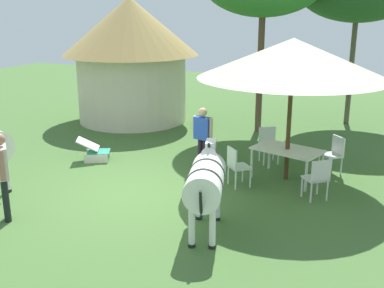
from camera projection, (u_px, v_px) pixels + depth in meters
name	position (u px, v px, depth m)	size (l,w,h in m)	color
ground_plane	(138.00, 191.00, 10.35)	(36.00, 36.00, 0.00)	#426630
thatched_hut	(131.00, 54.00, 16.07)	(4.57, 4.57, 4.16)	beige
shade_umbrella	(293.00, 58.00, 10.29)	(4.18, 4.18, 3.23)	#462F1A
patio_dining_table	(287.00, 152.00, 10.89)	(1.71, 1.31, 0.74)	silver
patio_chair_east_end	(236.00, 164.00, 10.50)	(0.61, 0.61, 0.90)	white
patio_chair_near_lawn	(318.00, 176.00, 9.75)	(0.61, 0.61, 0.90)	silver
patio_chair_west_end	(334.00, 152.00, 11.35)	(0.61, 0.61, 0.90)	white
patio_chair_near_hut	(268.00, 142.00, 12.15)	(0.60, 0.59, 0.90)	white
guest_beside_umbrella	(203.00, 133.00, 11.48)	(0.55, 0.28, 1.55)	black
standing_watcher	(2.00, 169.00, 8.70)	(0.48, 0.47, 1.70)	black
striped_lounge_chair	(95.00, 151.00, 12.37)	(0.97, 0.85, 0.59)	teal
zebra_nearest_camera	(206.00, 181.00, 8.27)	(1.00, 2.07, 1.50)	silver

